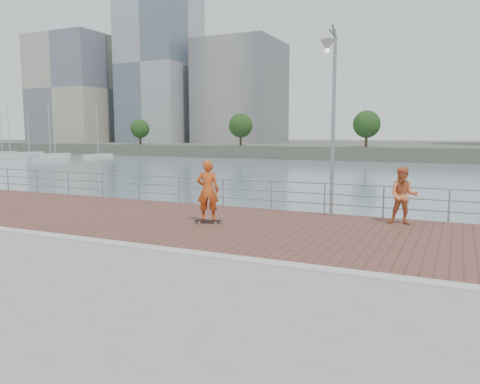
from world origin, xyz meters
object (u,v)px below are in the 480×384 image
at_px(guardrail, 297,193).
at_px(street_lamp, 331,89).
at_px(skateboarder, 208,190).
at_px(bystander, 403,196).

distance_m(guardrail, street_lamp, 4.02).
height_order(guardrail, skateboarder, skateboarder).
bearing_deg(skateboarder, guardrail, -139.54).
distance_m(guardrail, skateboarder, 3.94).
relative_size(street_lamp, skateboarder, 3.15).
xyz_separation_m(guardrail, bystander, (3.81, -0.99, 0.24)).
xyz_separation_m(guardrail, skateboarder, (-1.86, -3.45, 0.38)).
relative_size(skateboarder, bystander, 1.07).
relative_size(guardrail, street_lamp, 6.39).
height_order(street_lamp, skateboarder, street_lamp).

